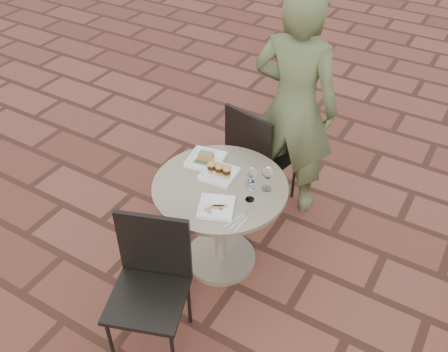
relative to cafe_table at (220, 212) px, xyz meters
The scene contains 13 objects.
ground 0.55m from the cafe_table, 37.00° to the right, with size 60.00×60.00×0.00m, color brown.
cafe_table is the anchor object (origin of this frame).
chair_far 0.69m from the cafe_table, 96.88° to the left, with size 0.52×0.52×0.93m.
chair_near 0.73m from the cafe_table, 92.95° to the right, with size 0.56×0.56×0.93m.
diner 0.97m from the cafe_table, 82.04° to the left, with size 0.66×0.44×1.82m, color #4D5931.
plate_salmon 0.38m from the cafe_table, 142.14° to the left, with size 0.27×0.27×0.07m.
plate_sliders 0.30m from the cafe_table, 124.85° to the left, with size 0.24×0.24×0.14m.
plate_tuna 0.35m from the cafe_table, 64.98° to the right, with size 0.28×0.28×0.03m.
wine_glass_right 0.43m from the cafe_table, ahead, with size 0.07×0.07×0.16m.
wine_glass_mid 0.41m from the cafe_table, 28.91° to the left, with size 0.06×0.06×0.15m.
wine_glass_far 0.48m from the cafe_table, 24.10° to the left, with size 0.08×0.08×0.18m.
steel_ramekin 0.39m from the cafe_table, 142.07° to the left, with size 0.06×0.06×0.05m, color silver.
cutlery_set 0.44m from the cafe_table, 40.69° to the right, with size 0.09×0.20×0.00m, color silver, non-canonical shape.
Camera 1 is at (1.09, -1.97, 2.86)m, focal length 40.00 mm.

